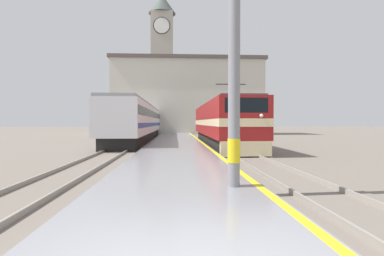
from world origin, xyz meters
The scene contains 9 objects.
ground_plane centered at (0.00, 30.00, 0.00)m, with size 200.00×200.00×0.00m, color #70665B.
platform centered at (0.00, 25.00, 0.14)m, with size 4.34×140.00×0.29m.
rail_track_near centered at (3.66, 25.00, 0.03)m, with size 2.83×140.00×0.16m.
rail_track_far centered at (-3.87, 25.00, 0.03)m, with size 2.83×140.00×0.16m.
locomotive_train centered at (3.66, 21.60, 1.81)m, with size 2.92×18.36×4.50m.
passenger_train centered at (-3.87, 31.67, 2.00)m, with size 2.92×32.52×3.70m.
catenary_mast centered at (1.45, 4.38, 4.18)m, with size 2.58×0.32×7.92m.
clock_tower centered at (-2.69, 56.19, 14.33)m, with size 5.25×5.25×26.94m.
station_building centered at (1.82, 44.86, 5.92)m, with size 23.47×8.73×11.79m.
Camera 1 is at (-0.08, -3.06, 1.90)m, focal length 28.00 mm.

